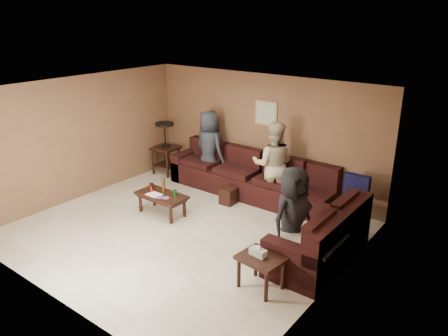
# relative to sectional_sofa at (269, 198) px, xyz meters

# --- Properties ---
(room) EXTENTS (5.60, 5.50, 2.50)m
(room) POSITION_rel_sectional_sofa_xyz_m (-0.81, -1.52, 1.34)
(room) COLOR beige
(room) RESTS_ON ground
(sectional_sofa) EXTENTS (4.65, 2.90, 0.97)m
(sectional_sofa) POSITION_rel_sectional_sofa_xyz_m (0.00, 0.00, 0.00)
(sectional_sofa) COLOR black
(sectional_sofa) RESTS_ON ground
(coffee_table) EXTENTS (1.01, 0.51, 0.70)m
(coffee_table) POSITION_rel_sectional_sofa_xyz_m (-1.61, -1.26, 0.03)
(coffee_table) COLOR black
(coffee_table) RESTS_ON ground
(end_table_left) EXTENTS (0.58, 0.58, 1.24)m
(end_table_left) POSITION_rel_sectional_sofa_xyz_m (-3.12, 0.40, 0.33)
(end_table_left) COLOR black
(end_table_left) RESTS_ON ground
(side_table_right) EXTENTS (0.66, 0.56, 0.65)m
(side_table_right) POSITION_rel_sectional_sofa_xyz_m (1.19, -2.12, 0.10)
(side_table_right) COLOR black
(side_table_right) RESTS_ON ground
(waste_bin) EXTENTS (0.29, 0.29, 0.34)m
(waste_bin) POSITION_rel_sectional_sofa_xyz_m (-0.89, -0.11, -0.16)
(waste_bin) COLOR black
(waste_bin) RESTS_ON ground
(wall_art) EXTENTS (0.52, 0.04, 0.52)m
(wall_art) POSITION_rel_sectional_sofa_xyz_m (-0.71, 0.96, 1.37)
(wall_art) COLOR #9F8463
(wall_art) RESTS_ON ground
(person_left) EXTENTS (0.91, 0.68, 1.67)m
(person_left) POSITION_rel_sectional_sofa_xyz_m (-1.90, 0.54, 0.51)
(person_left) COLOR #282E38
(person_left) RESTS_ON ground
(person_middle) EXTENTS (1.05, 0.97, 1.72)m
(person_middle) POSITION_rel_sectional_sofa_xyz_m (-0.16, 0.38, 0.54)
(person_middle) COLOR #C2B590
(person_middle) RESTS_ON ground
(person_right) EXTENTS (0.68, 0.87, 1.59)m
(person_right) POSITION_rel_sectional_sofa_xyz_m (1.21, -1.32, 0.47)
(person_right) COLOR black
(person_right) RESTS_ON ground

